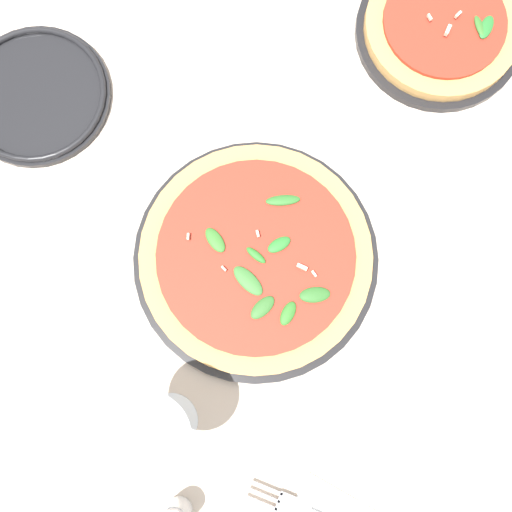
% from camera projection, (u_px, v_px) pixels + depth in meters
% --- Properties ---
extents(ground_plane, '(6.00, 6.00, 0.00)m').
position_uv_depth(ground_plane, '(262.00, 265.00, 0.76)').
color(ground_plane, beige).
extents(pizza_arugula_main, '(0.31, 0.31, 0.05)m').
position_uv_depth(pizza_arugula_main, '(256.00, 258.00, 0.74)').
color(pizza_arugula_main, black).
rests_on(pizza_arugula_main, ground_plane).
extents(pizza_personal_side, '(0.23, 0.23, 0.05)m').
position_uv_depth(pizza_personal_side, '(441.00, 28.00, 0.80)').
color(pizza_personal_side, black).
rests_on(pizza_personal_side, ground_plane).
extents(wine_glass, '(0.09, 0.09, 0.17)m').
position_uv_depth(wine_glass, '(154.00, 433.00, 0.61)').
color(wine_glass, white).
rests_on(wine_glass, ground_plane).
extents(side_plate_white, '(0.20, 0.20, 0.02)m').
position_uv_depth(side_plate_white, '(36.00, 95.00, 0.79)').
color(side_plate_white, black).
rests_on(side_plate_white, ground_plane).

